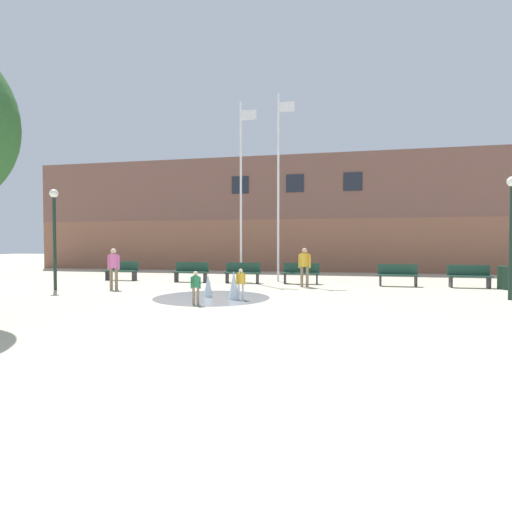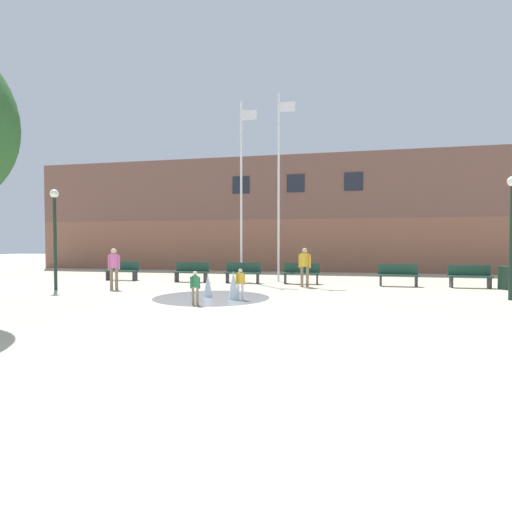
% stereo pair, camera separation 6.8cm
% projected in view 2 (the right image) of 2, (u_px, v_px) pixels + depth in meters
% --- Properties ---
extents(ground_plane, '(100.00, 100.00, 0.00)m').
position_uv_depth(ground_plane, '(197.00, 335.00, 7.82)').
color(ground_plane, '#BCB299').
extents(library_building, '(36.00, 6.05, 7.32)m').
position_uv_depth(library_building, '(300.00, 216.00, 27.75)').
color(library_building, brown).
rests_on(library_building, ground).
extents(splash_fountain, '(3.82, 3.82, 0.93)m').
position_uv_depth(splash_fountain, '(218.00, 290.00, 12.99)').
color(splash_fountain, gray).
rests_on(splash_fountain, ground).
extents(park_bench_far_left, '(1.60, 0.44, 0.91)m').
position_uv_depth(park_bench_far_left, '(122.00, 270.00, 19.28)').
color(park_bench_far_left, '#28282D').
rests_on(park_bench_far_left, ground).
extents(park_bench_left_of_flagpoles, '(1.60, 0.44, 0.91)m').
position_uv_depth(park_bench_left_of_flagpoles, '(192.00, 272.00, 18.39)').
color(park_bench_left_of_flagpoles, '#28282D').
rests_on(park_bench_left_of_flagpoles, ground).
extents(park_bench_under_left_flagpole, '(1.60, 0.44, 0.91)m').
position_uv_depth(park_bench_under_left_flagpole, '(243.00, 272.00, 17.94)').
color(park_bench_under_left_flagpole, '#28282D').
rests_on(park_bench_under_left_flagpole, ground).
extents(park_bench_under_right_flagpole, '(1.60, 0.44, 0.91)m').
position_uv_depth(park_bench_under_right_flagpole, '(301.00, 273.00, 17.55)').
color(park_bench_under_right_flagpole, '#28282D').
rests_on(park_bench_under_right_flagpole, ground).
extents(park_bench_near_trashcan, '(1.60, 0.44, 0.91)m').
position_uv_depth(park_bench_near_trashcan, '(398.00, 275.00, 16.56)').
color(park_bench_near_trashcan, '#28282D').
rests_on(park_bench_near_trashcan, ground).
extents(park_bench_far_right, '(1.60, 0.44, 0.91)m').
position_uv_depth(park_bench_far_right, '(470.00, 276.00, 15.98)').
color(park_bench_far_right, '#28282D').
rests_on(park_bench_far_right, ground).
extents(adult_in_red, '(0.50, 0.35, 1.59)m').
position_uv_depth(adult_in_red, '(114.00, 265.00, 15.31)').
color(adult_in_red, '#89755B').
rests_on(adult_in_red, ground).
extents(child_in_fountain, '(0.31, 0.24, 0.99)m').
position_uv_depth(child_in_fountain, '(195.00, 285.00, 11.51)').
color(child_in_fountain, '#89755B').
rests_on(child_in_fountain, ground).
extents(child_with_pink_shirt, '(0.31, 0.24, 0.99)m').
position_uv_depth(child_with_pink_shirt, '(240.00, 282.00, 12.59)').
color(child_with_pink_shirt, silver).
rests_on(child_with_pink_shirt, ground).
extents(adult_near_bench, '(0.50, 0.39, 1.59)m').
position_uv_depth(adult_near_bench, '(305.00, 264.00, 16.21)').
color(adult_near_bench, '#89755B').
rests_on(adult_near_bench, ground).
extents(flagpole_left, '(0.80, 0.10, 8.41)m').
position_uv_depth(flagpole_left, '(242.00, 187.00, 18.80)').
color(flagpole_left, silver).
rests_on(flagpole_left, ground).
extents(flagpole_right, '(0.80, 0.10, 8.66)m').
position_uv_depth(flagpole_right, '(279.00, 183.00, 18.43)').
color(flagpole_right, silver).
rests_on(flagpole_right, ground).
extents(lamp_post_left_lane, '(0.32, 0.32, 3.84)m').
position_uv_depth(lamp_post_left_lane, '(55.00, 224.00, 15.20)').
color(lamp_post_left_lane, '#192D23').
rests_on(lamp_post_left_lane, ground).
extents(lamp_post_right_lane, '(0.32, 0.32, 3.89)m').
position_uv_depth(lamp_post_right_lane, '(512.00, 219.00, 12.46)').
color(lamp_post_right_lane, '#192D23').
rests_on(lamp_post_right_lane, ground).
extents(trash_can, '(0.56, 0.56, 0.90)m').
position_uv_depth(trash_can, '(506.00, 278.00, 15.43)').
color(trash_can, '#193323').
rests_on(trash_can, ground).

